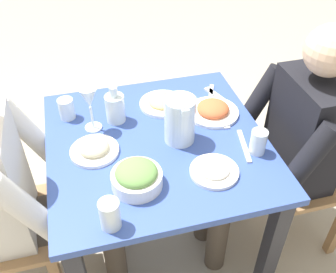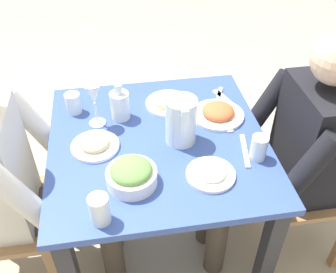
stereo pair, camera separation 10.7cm
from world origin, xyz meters
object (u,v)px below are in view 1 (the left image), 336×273
plate_yoghurt (214,170)px  wine_glass (89,100)px  water_glass_center (110,214)px  diner_near (284,146)px  chair_near (318,162)px  dining_table (157,162)px  plate_rice_curry (213,110)px  salad_bowl (137,177)px  diner_far (24,189)px  oil_carafe (115,109)px  plate_fries (162,102)px  plate_beans (94,149)px  water_glass_near_right (258,142)px  water_glass_far_right (67,109)px  water_pitcher (180,120)px

plate_yoghurt → wine_glass: bearing=46.6°
plate_yoghurt → water_glass_center: size_ratio=1.68×
diner_near → wine_glass: (0.23, 0.76, 0.22)m
chair_near → water_glass_center: (-0.27, 0.96, 0.28)m
dining_table → plate_rice_curry: bearing=-68.2°
plate_rice_curry → wine_glass: 0.52m
salad_bowl → diner_far: bearing=68.6°
diner_far → oil_carafe: (0.23, -0.39, 0.13)m
dining_table → oil_carafe: bearing=38.3°
dining_table → wine_glass: (0.14, 0.23, 0.26)m
chair_near → water_glass_center: 1.04m
salad_bowl → plate_rice_curry: size_ratio=0.80×
chair_near → plate_rice_curry: bearing=66.8°
dining_table → water_glass_center: 0.46m
plate_fries → plate_beans: bearing=125.6°
oil_carafe → plate_beans: bearing=147.9°
water_glass_center → wine_glass: bearing=-0.0°
plate_rice_curry → oil_carafe: (0.06, 0.41, 0.04)m
chair_near → plate_yoghurt: chair_near is taller
salad_bowl → water_glass_near_right: size_ratio=1.81×
dining_table → plate_rice_curry: size_ratio=3.87×
dining_table → plate_fries: (0.23, -0.08, 0.14)m
water_glass_far_right → water_pitcher: bearing=-121.5°
diner_far → plate_rice_curry: (0.17, -0.80, 0.10)m
water_glass_near_right → water_pitcher: bearing=60.9°
diner_near → plate_yoghurt: (-0.14, 0.37, 0.09)m
plate_fries → water_pitcher: bearing=-178.0°
plate_fries → plate_beans: plate_beans is taller
salad_bowl → plate_beans: 0.24m
diner_near → plate_beans: size_ratio=6.17×
diner_near → plate_beans: 0.78m
diner_near → oil_carafe: size_ratio=6.99×
plate_yoghurt → water_glass_near_right: size_ratio=1.81×
plate_fries → water_glass_near_right: size_ratio=2.07×
water_glass_center → water_glass_far_right: (0.60, 0.10, -0.01)m
salad_bowl → water_glass_far_right: salad_bowl is taller
salad_bowl → dining_table: bearing=-29.6°
plate_beans → oil_carafe: bearing=-32.1°
water_glass_far_right → plate_yoghurt: bearing=-133.9°
diner_far → chair_near: bearing=-91.3°
dining_table → chair_near: size_ratio=1.00×
salad_bowl → plate_beans: size_ratio=0.95×
water_glass_near_right → wine_glass: (0.30, 0.59, 0.09)m
wine_glass → water_glass_near_right: bearing=-117.4°
plate_beans → plate_rice_curry: (0.12, -0.52, 0.00)m
water_glass_near_right → wine_glass: wine_glass is taller
water_pitcher → oil_carafe: (0.19, 0.22, -0.04)m
diner_near → plate_beans: bearing=84.2°
diner_far → oil_carafe: 0.47m
water_pitcher → plate_beans: (0.01, 0.33, -0.08)m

